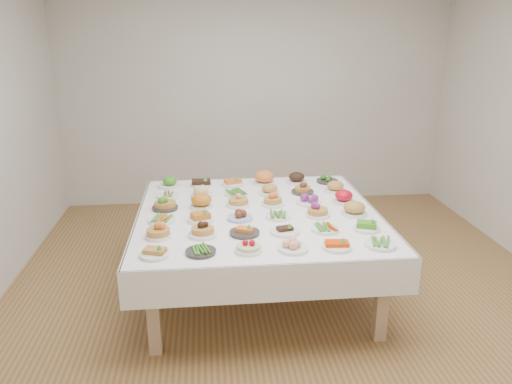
{
  "coord_description": "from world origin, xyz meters",
  "views": [
    {
      "loc": [
        -0.67,
        -3.98,
        2.24
      ],
      "look_at": [
        -0.24,
        0.15,
        0.88
      ],
      "focal_mm": 35.0,
      "sensor_mm": 36.0,
      "label": 1
    }
  ],
  "objects": [
    {
      "name": "dish_32",
      "position": [
        -0.41,
        0.79,
        0.79
      ],
      "size": [
        0.22,
        0.22,
        0.1
      ],
      "color": "white",
      "rests_on": "display_table"
    },
    {
      "name": "dish_11",
      "position": [
        0.56,
        -0.48,
        0.79
      ],
      "size": [
        0.2,
        0.2,
        0.09
      ],
      "color": "white",
      "rests_on": "display_table"
    },
    {
      "name": "display_table",
      "position": [
        -0.24,
        0.0,
        0.68
      ],
      "size": [
        2.05,
        2.05,
        0.75
      ],
      "color": "white",
      "rests_on": "ground"
    },
    {
      "name": "dish_12",
      "position": [
        -1.04,
        -0.15,
        0.77
      ],
      "size": [
        0.21,
        0.21,
        0.05
      ],
      "color": "white",
      "rests_on": "display_table"
    },
    {
      "name": "dish_10",
      "position": [
        0.24,
        -0.47,
        0.77
      ],
      "size": [
        0.21,
        0.21,
        0.05
      ],
      "color": "white",
      "rests_on": "display_table"
    },
    {
      "name": "dish_31",
      "position": [
        -0.72,
        0.8,
        0.8
      ],
      "size": [
        0.22,
        0.22,
        0.1
      ],
      "color": "white",
      "rests_on": "display_table"
    },
    {
      "name": "dish_19",
      "position": [
        -0.72,
        0.16,
        0.81
      ],
      "size": [
        0.21,
        0.21,
        0.12
      ],
      "color": "white",
      "rests_on": "display_table"
    },
    {
      "name": "dish_9",
      "position": [
        -0.08,
        -0.48,
        0.78
      ],
      "size": [
        0.22,
        0.22,
        0.09
      ],
      "color": "white",
      "rests_on": "display_table"
    },
    {
      "name": "dish_22",
      "position": [
        0.23,
        0.16,
        0.8
      ],
      "size": [
        0.22,
        0.22,
        0.1
      ],
      "color": "white",
      "rests_on": "display_table"
    },
    {
      "name": "dish_1",
      "position": [
        -0.73,
        -0.78,
        0.77
      ],
      "size": [
        0.21,
        0.21,
        0.05
      ],
      "color": "#2D2B28",
      "rests_on": "display_table"
    },
    {
      "name": "dish_4",
      "position": [
        0.24,
        -0.8,
        0.79
      ],
      "size": [
        0.21,
        0.21,
        0.09
      ],
      "color": "white",
      "rests_on": "display_table"
    },
    {
      "name": "dish_8",
      "position": [
        -0.39,
        -0.47,
        0.79
      ],
      "size": [
        0.23,
        0.23,
        0.09
      ],
      "color": "#2D2B28",
      "rests_on": "display_table"
    },
    {
      "name": "dish_14",
      "position": [
        -0.4,
        -0.16,
        0.79
      ],
      "size": [
        0.21,
        0.21,
        0.09
      ],
      "color": "#4C66B2",
      "rests_on": "display_table"
    },
    {
      "name": "dish_23",
      "position": [
        0.55,
        0.16,
        0.8
      ],
      "size": [
        0.2,
        0.2,
        0.11
      ],
      "color": "white",
      "rests_on": "display_table"
    },
    {
      "name": "dish_21",
      "position": [
        -0.09,
        0.16,
        0.81
      ],
      "size": [
        0.2,
        0.2,
        0.13
      ],
      "color": "white",
      "rests_on": "display_table"
    },
    {
      "name": "dish_6",
      "position": [
        -1.04,
        -0.47,
        0.81
      ],
      "size": [
        0.2,
        0.2,
        0.13
      ],
      "color": "white",
      "rests_on": "display_table"
    },
    {
      "name": "dish_27",
      "position": [
        -0.08,
        0.48,
        0.8
      ],
      "size": [
        0.2,
        0.2,
        0.11
      ],
      "color": "white",
      "rests_on": "display_table"
    },
    {
      "name": "dish_30",
      "position": [
        -1.03,
        0.8,
        0.8
      ],
      "size": [
        0.22,
        0.22,
        0.12
      ],
      "color": "white",
      "rests_on": "display_table"
    },
    {
      "name": "dish_7",
      "position": [
        -0.71,
        -0.47,
        0.81
      ],
      "size": [
        0.22,
        0.22,
        0.13
      ],
      "color": "white",
      "rests_on": "display_table"
    },
    {
      "name": "dish_26",
      "position": [
        -0.4,
        0.48,
        0.77
      ],
      "size": [
        0.22,
        0.2,
        0.05
      ],
      "color": "white",
      "rests_on": "display_table"
    },
    {
      "name": "dish_3",
      "position": [
        -0.07,
        -0.79,
        0.79
      ],
      "size": [
        0.22,
        0.22,
        0.09
      ],
      "color": "white",
      "rests_on": "display_table"
    },
    {
      "name": "dish_25",
      "position": [
        -0.72,
        0.47,
        0.8
      ],
      "size": [
        0.22,
        0.22,
        0.1
      ],
      "color": "white",
      "rests_on": "display_table"
    },
    {
      "name": "dish_24",
      "position": [
        -1.03,
        0.48,
        0.77
      ],
      "size": [
        0.21,
        0.21,
        0.05
      ],
      "color": "white",
      "rests_on": "display_table"
    },
    {
      "name": "dish_33",
      "position": [
        -0.09,
        0.8,
        0.82
      ],
      "size": [
        0.24,
        0.24,
        0.13
      ],
      "color": "white",
      "rests_on": "display_table"
    },
    {
      "name": "dish_29",
      "position": [
        0.56,
        0.48,
        0.8
      ],
      "size": [
        0.2,
        0.2,
        0.11
      ],
      "color": "white",
      "rests_on": "display_table"
    },
    {
      "name": "dish_13",
      "position": [
        -0.73,
        -0.16,
        0.79
      ],
      "size": [
        0.21,
        0.21,
        0.1
      ],
      "color": "white",
      "rests_on": "display_table"
    },
    {
      "name": "dish_17",
      "position": [
        0.56,
        -0.15,
        0.82
      ],
      "size": [
        0.21,
        0.21,
        0.14
      ],
      "color": "white",
      "rests_on": "display_table"
    },
    {
      "name": "dish_2",
      "position": [
        -0.39,
        -0.78,
        0.8
      ],
      "size": [
        0.2,
        0.2,
        0.11
      ],
      "color": "white",
      "rests_on": "display_table"
    },
    {
      "name": "dish_28",
      "position": [
        0.24,
        0.47,
        0.8
      ],
      "size": [
        0.21,
        0.21,
        0.12
      ],
      "color": "#2D2B28",
      "rests_on": "display_table"
    },
    {
      "name": "dish_18",
      "position": [
        -1.03,
        0.15,
        0.81
      ],
      "size": [
        0.22,
        0.22,
        0.14
      ],
      "color": "#2D2B28",
      "rests_on": "display_table"
    },
    {
      "name": "dish_34",
      "position": [
        0.24,
        0.8,
        0.81
      ],
      "size": [
        0.23,
        0.23,
        0.12
      ],
      "color": "white",
      "rests_on": "display_table"
    },
    {
      "name": "dish_0",
      "position": [
        -1.04,
        -0.79,
        0.79
      ],
      "size": [
        0.21,
        0.21,
        0.09
      ],
      "color": "white",
      "rests_on": "display_table"
    },
    {
      "name": "dish_20",
      "position": [
        -0.4,
        0.17,
        0.81
      ],
      "size": [
        0.21,
        0.21,
        0.12
      ],
      "color": "white",
      "rests_on": "display_table"
    },
    {
      "name": "room_envelope",
      "position": [
        0.0,
        0.0,
        1.83
      ],
      "size": [
        5.02,
        5.02,
        2.81
      ],
      "color": "olive",
      "rests_on": "ground"
    },
    {
      "name": "dish_16",
      "position": [
        0.25,
        -0.15,
        0.81
      ],
      "size": [
        0.23,
        0.23,
        0.13
      ],
      "color": "white",
      "rests_on": "display_table"
    },
    {
      "name": "dish_15",
      "position": [
        -0.09,
        -0.16,
        0.77
      ],
      "size": [
        0.2,
        0.2,
        0.05
      ],
      "color": "white",
      "rests_on": "display_table"
    },
    {
      "name": "dish_5",
      "position": [
        0.56,
        -0.79,
        0.78
      ],
      "size": [
        0.24,
        0.22,
        0.06
      ],
      "color": "white",
      "rests_on": "display_table"
    },
    {
      "name": "dish_35",
      "position": [
        0.56,
        0.79,
        0.78
      ],
      "size": [
        0.22,
        0.22,
        0.08
      ],
      "color": "#2D2B28",
      "rests_on": "display_table"
    }
  ]
}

